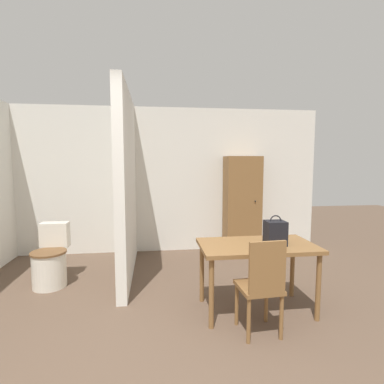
% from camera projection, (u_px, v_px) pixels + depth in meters
% --- Properties ---
extents(wall_back, '(5.71, 0.12, 2.50)m').
position_uv_depth(wall_back, '(158.00, 180.00, 5.25)').
color(wall_back, silver).
rests_on(wall_back, ground_plane).
extents(partition_wall, '(0.12, 2.02, 2.50)m').
position_uv_depth(partition_wall, '(127.00, 185.00, 4.14)').
color(partition_wall, silver).
rests_on(partition_wall, ground_plane).
extents(dining_table, '(1.19, 0.68, 0.72)m').
position_uv_depth(dining_table, '(257.00, 252.00, 3.12)').
color(dining_table, brown).
rests_on(dining_table, ground_plane).
extents(wooden_chair, '(0.39, 0.39, 0.90)m').
position_uv_depth(wooden_chair, '(262.00, 284.00, 2.67)').
color(wooden_chair, brown).
rests_on(wooden_chair, ground_plane).
extents(toilet, '(0.43, 0.58, 0.77)m').
position_uv_depth(toilet, '(51.00, 261.00, 3.82)').
color(toilet, silver).
rests_on(toilet, ground_plane).
extents(handbag, '(0.20, 0.18, 0.31)m').
position_uv_depth(handbag, '(275.00, 233.00, 3.07)').
color(handbag, black).
rests_on(handbag, dining_table).
extents(wooden_cabinet, '(0.60, 0.43, 1.67)m').
position_uv_depth(wooden_cabinet, '(242.00, 204.00, 5.20)').
color(wooden_cabinet, brown).
rests_on(wooden_cabinet, ground_plane).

